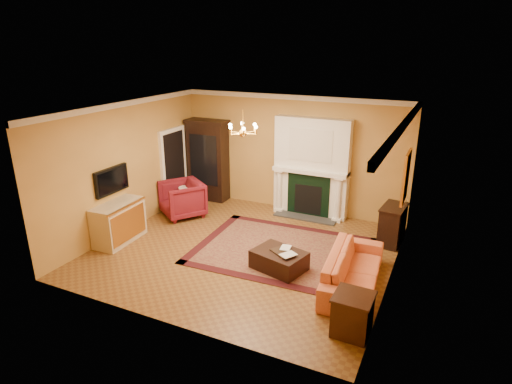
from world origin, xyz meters
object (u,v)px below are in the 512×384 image
Objects in this scene: end_table at (352,315)px; commode at (119,222)px; leather_ottoman at (279,260)px; pedestal_table at (186,198)px; coral_sofa at (354,264)px; console_table at (392,226)px; wingback_armchair at (182,197)px; china_cabinet at (208,162)px.

commode is at bearing 169.75° from end_table.
pedestal_table is at bearing 167.18° from leather_ottoman.
coral_sofa is at bearing 15.75° from leather_ottoman.
commode is at bearing -149.83° from console_table.
end_table is 0.64× the size of leather_ottoman.
end_table is (5.02, -2.82, -0.19)m from wingback_armchair.
leather_ottoman is at bearing -124.45° from console_table.
end_table is (5.45, -0.99, -0.14)m from commode.
wingback_armchair is 1.88m from commode.
console_table is (0.06, 3.44, 0.11)m from end_table.
console_table is (5.08, 0.63, -0.08)m from wingback_armchair.
leather_ottoman is at bearing 142.61° from end_table.
leather_ottoman is at bearing 2.66° from commode.
commode reaches higher than coral_sofa.
end_table is 2.20m from leather_ottoman.
pedestal_table is 0.57× the size of commode.
leather_ottoman is (-1.44, -0.02, -0.24)m from coral_sofa.
commode is at bearing -100.33° from pedestal_table.
end_table is (5.08, -4.23, -0.76)m from china_cabinet.
console_table is (0.36, 2.09, -0.01)m from coral_sofa.
china_cabinet reaches higher than pedestal_table.
china_cabinet is 4.50m from leather_ottoman.
pedestal_table is at bearing 76.95° from commode.
console_table reaches higher than pedestal_table.
end_table is at bearing -84.87° from console_table.
coral_sofa is (4.72, -1.46, -0.06)m from wingback_armchair.
pedestal_table is 0.70× the size of leather_ottoman.
coral_sofa is at bearing -19.82° from pedestal_table.
china_cabinet is 5.61m from coral_sofa.
china_cabinet is at bearing 177.39° from console_table.
china_cabinet is 3.15× the size of pedestal_table.
end_table is at bearing -171.79° from coral_sofa.
leather_ottoman is (3.70, 0.35, -0.25)m from commode.
pedestal_table is 5.93m from end_table.
china_cabinet reaches higher than commode.
pedestal_table is at bearing 148.76° from end_table.
commode is (-0.37, -3.25, -0.62)m from china_cabinet.
pedestal_table is 5.14m from console_table.
commode is 5.54m from end_table.
coral_sofa reaches higher than leather_ottoman.
commode is 1.23× the size of leather_ottoman.
wingback_armchair reaches higher than coral_sofa.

